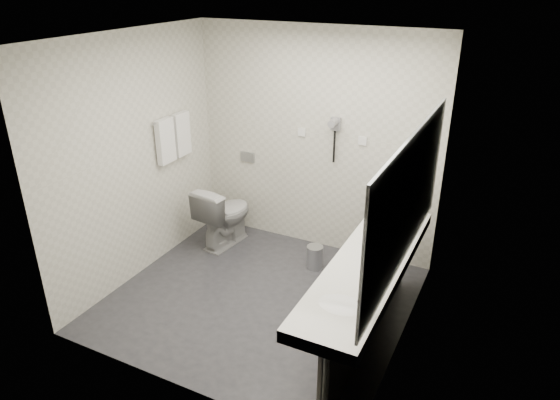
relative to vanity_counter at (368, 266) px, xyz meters
The scene contains 31 objects.
floor 1.39m from the vanity_counter, 169.92° to the left, with size 2.80×2.80×0.00m, color #2C2C32.
ceiling 2.05m from the vanity_counter, 169.92° to the left, with size 2.80×2.80×0.00m, color silver.
wall_back 1.93m from the vanity_counter, 126.87° to the left, with size 2.80×2.80×0.00m, color beige.
wall_front 1.64m from the vanity_counter, 135.64° to the right, with size 2.80×2.80×0.00m, color beige.
wall_left 2.57m from the vanity_counter, behind, with size 2.60×2.60×0.00m, color beige.
wall_right 0.56m from the vanity_counter, 36.03° to the left, with size 2.60×2.60×0.00m, color beige.
vanity_counter is the anchor object (origin of this frame).
vanity_panel 0.43m from the vanity_counter, ahead, with size 0.03×2.15×0.75m, color gray.
vanity_post_near 1.12m from the vanity_counter, 86.97° to the right, with size 0.06×0.06×0.75m, color silver.
vanity_post_far 1.12m from the vanity_counter, 86.97° to the left, with size 0.06×0.06×0.75m, color silver.
mirror 0.70m from the vanity_counter, ahead, with size 0.02×2.20×1.05m, color #B2BCC6.
basin_near 0.65m from the vanity_counter, 90.00° to the right, with size 0.40×0.31×0.05m, color white.
basin_far 0.65m from the vanity_counter, 90.00° to the left, with size 0.40×0.31×0.05m, color white.
faucet_near 0.69m from the vanity_counter, 73.30° to the right, with size 0.04×0.04×0.15m, color silver.
faucet_far 0.69m from the vanity_counter, 73.30° to the left, with size 0.04×0.04×0.15m, color silver.
soap_bottle_a 0.17m from the vanity_counter, 16.46° to the right, with size 0.05×0.05×0.11m, color white.
soap_bottle_b 0.20m from the vanity_counter, 104.55° to the left, with size 0.07×0.07×0.08m, color white.
soap_bottle_c 0.17m from the vanity_counter, 15.89° to the right, with size 0.05×0.05×0.13m, color white.
glass_left 0.33m from the vanity_counter, 71.52° to the left, with size 0.06×0.06×0.11m, color silver.
toilet 2.32m from the vanity_counter, 153.38° to the left, with size 0.42×0.74×0.75m, color white.
flush_plate 2.48m from the vanity_counter, 143.06° to the left, with size 0.18×0.02×0.12m, color #B2B5BA.
pedal_bin 1.47m from the vanity_counter, 131.54° to the left, with size 0.18×0.18×0.25m, color #B2B5BA.
bin_lid 1.41m from the vanity_counter, 131.54° to the left, with size 0.18×0.18×0.01m, color #B2B5BA.
towel_rail 2.69m from the vanity_counter, 163.14° to the left, with size 0.02×0.02×0.62m, color silver.
towel_near 2.59m from the vanity_counter, 166.10° to the left, with size 0.07×0.24×0.48m, color white.
towel_far 2.67m from the vanity_counter, 160.15° to the left, with size 0.07×0.24×0.48m, color white.
dryer_cradle 1.85m from the vanity_counter, 120.76° to the left, with size 0.10×0.04×0.14m, color gray.
dryer_barrel 1.81m from the vanity_counter, 122.01° to the left, with size 0.08×0.08×0.14m, color gray.
dryer_cord 1.76m from the vanity_counter, 121.02° to the left, with size 0.02×0.02×0.35m, color black.
switch_plate_a 2.04m from the vanity_counter, 130.59° to the left, with size 0.09×0.02×0.09m, color white.
switch_plate_b 1.69m from the vanity_counter, 111.13° to the left, with size 0.09×0.02×0.09m, color white.
Camera 1 is at (2.06, -3.67, 2.99)m, focal length 32.63 mm.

